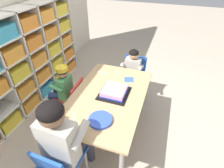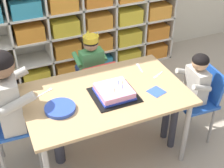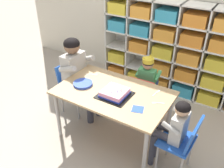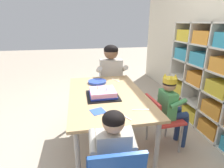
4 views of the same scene
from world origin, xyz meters
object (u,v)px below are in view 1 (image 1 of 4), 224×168
(activity_table, at_px, (108,100))
(paper_plate_stack, at_px, (100,120))
(guest_at_table_side, at_px, (132,71))
(birthday_cake_on_tray, at_px, (114,91))
(fork_scattered_mid_table, at_px, (74,118))
(adult_helper_seated, at_px, (63,135))
(classroom_chair_adult_side, at_px, (60,162))
(fork_beside_plate_stack, at_px, (117,72))
(classroom_chair_blue, at_px, (71,97))
(child_with_crown, at_px, (62,86))
(fork_by_napkin, at_px, (102,72))
(classroom_chair_guest_side, at_px, (133,74))

(activity_table, distance_m, paper_plate_stack, 0.37)
(guest_at_table_side, relative_size, birthday_cake_on_tray, 2.57)
(fork_scattered_mid_table, bearing_deg, adult_helper_seated, -21.57)
(classroom_chair_adult_side, distance_m, paper_plate_stack, 0.49)
(birthday_cake_on_tray, relative_size, fork_scattered_mid_table, 2.38)
(guest_at_table_side, height_order, fork_scattered_mid_table, guest_at_table_side)
(birthday_cake_on_tray, bearing_deg, adult_helper_seated, 161.72)
(adult_helper_seated, bearing_deg, birthday_cake_on_tray, -106.09)
(activity_table, relative_size, birthday_cake_on_tray, 3.71)
(fork_scattered_mid_table, bearing_deg, paper_plate_stack, 74.92)
(activity_table, xyz_separation_m, fork_beside_plate_stack, (0.48, 0.06, 0.06))
(activity_table, height_order, classroom_chair_blue, activity_table)
(activity_table, distance_m, child_with_crown, 0.67)
(activity_table, distance_m, guest_at_table_side, 0.72)
(paper_plate_stack, height_order, fork_by_napkin, paper_plate_stack)
(classroom_chair_adult_side, bearing_deg, paper_plate_stack, -120.01)
(classroom_chair_guest_side, height_order, paper_plate_stack, classroom_chair_guest_side)
(paper_plate_stack, bearing_deg, classroom_chair_adult_side, 147.80)
(child_with_crown, distance_m, classroom_chair_guest_side, 1.04)
(fork_by_napkin, bearing_deg, paper_plate_stack, -60.71)
(classroom_chair_adult_side, xyz_separation_m, guest_at_table_side, (1.44, -0.26, 0.12))
(child_with_crown, relative_size, birthday_cake_on_tray, 2.56)
(classroom_chair_adult_side, bearing_deg, classroom_chair_blue, -63.35)
(guest_at_table_side, distance_m, fork_scattered_mid_table, 1.16)
(fork_scattered_mid_table, bearing_deg, birthday_cake_on_tray, 126.74)
(child_with_crown, bearing_deg, activity_table, 77.46)
(child_with_crown, bearing_deg, guest_at_table_side, 126.03)
(paper_plate_stack, relative_size, fork_scattered_mid_table, 1.57)
(classroom_chair_blue, xyz_separation_m, fork_scattered_mid_table, (-0.53, -0.37, 0.27))
(child_with_crown, xyz_separation_m, fork_scattered_mid_table, (-0.52, -0.48, 0.11))
(child_with_crown, bearing_deg, paper_plate_stack, 53.69)
(guest_at_table_side, distance_m, paper_plate_stack, 1.08)
(birthday_cake_on_tray, distance_m, fork_by_napkin, 0.45)
(activity_table, distance_m, classroom_chair_adult_side, 0.76)
(activity_table, distance_m, fork_by_napkin, 0.47)
(classroom_chair_blue, bearing_deg, birthday_cake_on_tray, 80.84)
(adult_helper_seated, bearing_deg, classroom_chair_blue, -59.91)
(birthday_cake_on_tray, distance_m, fork_scattered_mid_table, 0.52)
(classroom_chair_guest_side, relative_size, guest_at_table_side, 0.80)
(activity_table, height_order, guest_at_table_side, guest_at_table_side)
(guest_at_table_side, relative_size, paper_plate_stack, 3.89)
(classroom_chair_guest_side, bearing_deg, child_with_crown, -134.52)
(activity_table, distance_m, fork_scattered_mid_table, 0.45)
(classroom_chair_blue, xyz_separation_m, adult_helper_seated, (-0.74, -0.39, 0.28))
(adult_helper_seated, bearing_deg, fork_scattered_mid_table, -83.40)
(fork_by_napkin, bearing_deg, classroom_chair_adult_side, -78.38)
(paper_plate_stack, xyz_separation_m, fork_by_napkin, (0.76, 0.28, -0.01))
(fork_by_napkin, bearing_deg, fork_beside_plate_stack, 34.03)
(classroom_chair_blue, bearing_deg, classroom_chair_guest_side, 134.29)
(fork_by_napkin, bearing_deg, fork_scattered_mid_table, -78.17)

